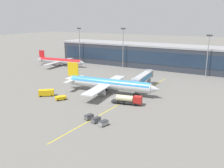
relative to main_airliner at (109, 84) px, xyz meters
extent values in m
plane|color=slate|center=(5.06, -6.67, -3.81)|extent=(700.00, 700.00, 0.00)
cube|color=yellow|center=(10.59, -4.67, -3.80)|extent=(3.98, 79.93, 0.01)
cube|color=#2D333D|center=(14.34, 61.87, 2.67)|extent=(160.85, 19.27, 12.96)
cube|color=#1E2D42|center=(14.34, 52.17, 3.32)|extent=(156.03, 0.16, 7.26)
cube|color=#99999E|center=(14.34, 61.87, 9.65)|extent=(164.07, 19.66, 1.00)
cylinder|color=silver|center=(0.28, 0.03, -0.15)|extent=(34.76, 7.77, 3.89)
cylinder|color=#388CD1|center=(0.28, 0.03, 0.20)|extent=(34.05, 7.54, 3.73)
cone|color=silver|center=(18.79, 2.14, -0.15)|extent=(4.28, 4.11, 3.70)
cone|color=silver|center=(-18.42, -2.10, 0.24)|extent=(5.01, 3.81, 3.31)
cube|color=gold|center=(-16.38, -1.87, 4.72)|extent=(5.07, 0.93, 5.84)
cube|color=silver|center=(-16.32, 2.06, 0.44)|extent=(2.69, 6.41, 0.24)
cube|color=silver|center=(-15.44, -5.67, 0.44)|extent=(2.69, 6.41, 0.24)
cube|color=silver|center=(-2.25, 9.00, -0.44)|extent=(6.41, 14.96, 0.40)
cube|color=silver|center=(-0.17, -9.28, -0.44)|extent=(6.41, 14.96, 0.40)
cylinder|color=#939399|center=(-0.96, 6.52, -1.81)|extent=(3.22, 2.46, 2.14)
cylinder|color=#939399|center=(0.53, -6.57, -1.81)|extent=(3.22, 2.46, 2.14)
cylinder|color=black|center=(12.64, 1.44, -3.31)|extent=(1.04, 0.51, 1.00)
cylinder|color=slate|center=(12.64, 1.44, -2.45)|extent=(0.20, 0.20, 1.72)
cylinder|color=black|center=(-1.98, 1.54, -3.31)|extent=(1.04, 0.51, 1.00)
cylinder|color=slate|center=(-1.98, 1.54, -2.45)|extent=(0.20, 0.20, 1.72)
cylinder|color=black|center=(-1.58, -1.94, -3.31)|extent=(1.04, 0.51, 1.00)
cylinder|color=slate|center=(-1.58, -1.94, -2.45)|extent=(0.20, 0.20, 1.72)
cube|color=#B2B7BC|center=(9.75, 12.29, 1.15)|extent=(4.63, 18.36, 2.80)
cube|color=#2D84C6|center=(9.80, 12.30, 1.15)|extent=(4.49, 15.48, 1.54)
cube|color=#9EA3A8|center=(10.58, 3.25, 1.15)|extent=(3.88, 3.51, 2.94)
cylinder|color=#4C4C51|center=(10.58, 3.25, -2.03)|extent=(0.70, 0.70, 3.56)
cube|color=#262628|center=(10.58, 3.25, -3.66)|extent=(1.96, 1.96, 0.30)
cylinder|color=gray|center=(8.93, 21.34, 1.15)|extent=(3.90, 3.90, 3.08)
cylinder|color=gray|center=(8.93, 21.34, -2.03)|extent=(1.80, 1.80, 3.56)
cube|color=#232326|center=(12.08, -8.89, -3.06)|extent=(10.29, 4.34, 0.50)
cube|color=#B21E19|center=(16.40, -8.06, -1.81)|extent=(3.22, 2.98, 2.50)
cube|color=black|center=(17.64, -7.82, -1.31)|extent=(0.59, 2.29, 1.12)
cylinder|color=beige|center=(11.81, -8.94, -1.71)|extent=(6.31, 3.29, 2.20)
cylinder|color=black|center=(15.63, -7.00, -3.31)|extent=(1.05, 0.53, 1.00)
cylinder|color=black|center=(16.08, -9.33, -3.31)|extent=(1.05, 0.53, 1.00)
cylinder|color=black|center=(11.56, -7.78, -3.31)|extent=(1.05, 0.53, 1.00)
cylinder|color=black|center=(12.01, -10.11, -3.31)|extent=(1.05, 0.53, 1.00)
cylinder|color=black|center=(9.50, -8.17, -3.31)|extent=(1.05, 0.53, 1.00)
cylinder|color=black|center=(9.95, -10.51, -3.31)|extent=(1.05, 0.53, 1.00)
cube|color=yellow|center=(-10.97, -16.68, -2.96)|extent=(4.03, 4.44, 1.10)
cube|color=black|center=(-11.50, -17.46, -2.76)|extent=(2.46, 2.26, 0.33)
cylinder|color=black|center=(-10.85, -18.36, -3.51)|extent=(0.54, 0.64, 0.60)
cylinder|color=black|center=(-12.57, -17.20, -3.51)|extent=(0.54, 0.64, 0.60)
cylinder|color=black|center=(-9.37, -16.15, -3.51)|extent=(0.54, 0.64, 0.60)
cylinder|color=black|center=(-11.08, -14.99, -3.51)|extent=(0.54, 0.64, 0.60)
cube|color=yellow|center=(-19.05, -15.64, -2.41)|extent=(5.94, 5.46, 2.20)
cube|color=black|center=(-17.93, -14.72, -2.02)|extent=(2.88, 2.89, 0.66)
cylinder|color=black|center=(-18.14, -13.55, -3.51)|extent=(0.62, 0.57, 0.60)
cylinder|color=black|center=(-16.83, -15.15, -3.51)|extent=(0.62, 0.57, 0.60)
cylinder|color=black|center=(-21.28, -16.12, -3.51)|extent=(0.62, 0.57, 0.60)
cylinder|color=black|center=(-19.97, -17.72, -3.51)|extent=(0.62, 0.57, 0.60)
cube|color=#595B60|center=(8.80, -26.84, -3.08)|extent=(2.16, 2.91, 1.10)
cube|color=#333338|center=(8.80, -26.84, -2.38)|extent=(2.20, 2.97, 0.10)
cylinder|color=black|center=(8.36, -25.64, -3.63)|extent=(0.21, 0.38, 0.36)
cylinder|color=black|center=(9.81, -26.05, -3.63)|extent=(0.21, 0.38, 0.36)
cylinder|color=black|center=(7.79, -27.64, -3.63)|extent=(0.21, 0.38, 0.36)
cylinder|color=black|center=(9.23, -28.05, -3.63)|extent=(0.21, 0.38, 0.36)
cube|color=#595B60|center=(11.88, -27.72, -3.08)|extent=(2.16, 2.91, 1.10)
cube|color=#333338|center=(11.88, -27.72, -2.38)|extent=(2.20, 2.97, 0.10)
cylinder|color=black|center=(11.44, -26.51, -3.63)|extent=(0.21, 0.38, 0.36)
cylinder|color=black|center=(12.88, -26.93, -3.63)|extent=(0.21, 0.38, 0.36)
cylinder|color=black|center=(10.87, -28.51, -3.63)|extent=(0.21, 0.38, 0.36)
cylinder|color=black|center=(12.31, -28.93, -3.63)|extent=(0.21, 0.38, 0.36)
cube|color=gray|center=(14.95, -28.60, -3.08)|extent=(2.16, 2.91, 1.10)
cube|color=#333338|center=(14.95, -28.60, -2.38)|extent=(2.20, 2.97, 0.10)
cylinder|color=black|center=(14.52, -27.39, -3.63)|extent=(0.21, 0.38, 0.36)
cylinder|color=black|center=(15.96, -27.80, -3.63)|extent=(0.21, 0.38, 0.36)
cylinder|color=black|center=(13.95, -29.39, -3.63)|extent=(0.21, 0.38, 0.36)
cylinder|color=black|center=(15.39, -29.80, -3.63)|extent=(0.21, 0.38, 0.36)
cylinder|color=#B2B7BC|center=(-56.42, 36.46, -0.87)|extent=(30.26, 6.15, 3.07)
cylinder|color=red|center=(-56.42, 36.46, -0.59)|extent=(29.65, 5.96, 2.95)
cone|color=#B2B7BC|center=(-40.37, 38.12, -0.87)|extent=(3.36, 3.22, 2.92)
cone|color=#B2B7BC|center=(-72.61, 34.79, -0.56)|extent=(3.94, 2.98, 2.61)
cube|color=red|center=(-70.89, 34.97, 2.97)|extent=(4.00, 0.68, 4.61)
cube|color=#B2B7BC|center=(-70.71, 38.07, -0.41)|extent=(1.98, 5.04, 0.18)
cube|color=#B2B7BC|center=(-70.08, 31.96, -0.41)|extent=(1.98, 5.04, 0.18)
cube|color=#B2B7BC|center=(-58.33, 44.16, -1.10)|extent=(4.84, 12.94, 0.30)
cube|color=#B2B7BC|center=(-56.71, 28.53, -1.10)|extent=(4.84, 12.94, 0.30)
cylinder|color=#939399|center=(-57.36, 41.97, -2.17)|extent=(2.53, 1.92, 1.69)
cylinder|color=#939399|center=(-56.21, 30.87, -2.17)|extent=(2.53, 1.92, 1.69)
cylinder|color=black|center=(-45.64, 37.57, -3.44)|extent=(0.77, 0.37, 0.74)
cylinder|color=slate|center=(-45.64, 37.57, -2.74)|extent=(0.15, 0.15, 1.40)
cylinder|color=black|center=(-58.35, 37.65, -3.44)|extent=(0.77, 0.37, 0.74)
cylinder|color=slate|center=(-58.35, 37.65, -2.74)|extent=(0.15, 0.15, 1.40)
cylinder|color=black|center=(-58.07, 34.90, -3.44)|extent=(0.77, 0.37, 0.74)
cylinder|color=slate|center=(-58.07, 34.90, -2.74)|extent=(0.15, 0.15, 1.40)
cylinder|color=gray|center=(-51.24, 49.87, 7.45)|extent=(0.44, 0.44, 22.51)
cube|color=#333338|center=(-51.24, 49.87, 19.10)|extent=(2.80, 0.50, 0.80)
cylinder|color=gray|center=(-19.07, 49.87, 7.70)|extent=(0.44, 0.44, 23.02)
cube|color=#333338|center=(-19.07, 49.87, 19.61)|extent=(2.80, 0.50, 0.80)
cylinder|color=gray|center=(29.19, 49.87, 6.52)|extent=(0.44, 0.44, 20.65)
cube|color=#333338|center=(29.19, 49.87, 17.25)|extent=(2.80, 0.50, 0.80)
camera|label=1|loc=(49.49, -84.80, 25.84)|focal=40.36mm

